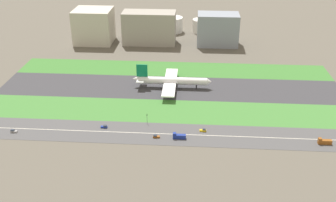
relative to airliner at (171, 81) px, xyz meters
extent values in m
plane|color=#5B564C|center=(-0.34, 0.00, -6.23)|extent=(800.00, 800.00, 0.00)
cube|color=#38383D|center=(-0.34, 0.00, -6.18)|extent=(280.00, 46.00, 0.10)
cube|color=#3D7A33|center=(-0.34, 41.00, -6.18)|extent=(280.00, 36.00, 0.10)
cube|color=#427F38|center=(-0.34, -41.00, -6.18)|extent=(280.00, 36.00, 0.10)
cube|color=#4C4C4F|center=(-0.34, -73.00, -6.18)|extent=(280.00, 28.00, 0.10)
cube|color=silver|center=(-0.34, -73.00, -6.13)|extent=(266.00, 0.50, 0.01)
cylinder|color=white|center=(1.68, 0.00, 0.07)|extent=(56.00, 6.00, 6.00)
cone|color=white|center=(31.68, 0.00, 0.07)|extent=(4.00, 5.70, 5.70)
cone|color=white|center=(-28.82, 0.00, 0.87)|extent=(5.00, 5.40, 5.40)
cube|color=#0C724C|center=(-23.32, 0.00, 8.07)|extent=(9.00, 0.80, 11.00)
cube|color=white|center=(-24.32, 0.00, 1.07)|extent=(6.00, 16.00, 0.60)
cube|color=white|center=(-0.32, 15.00, -1.13)|extent=(10.00, 26.00, 1.00)
cylinder|color=gray|center=(0.68, 9.00, -3.33)|extent=(5.00, 3.20, 3.20)
cube|color=white|center=(-0.32, -15.00, -1.13)|extent=(10.00, 26.00, 1.00)
cylinder|color=gray|center=(0.68, -9.00, -3.33)|extent=(5.00, 3.20, 3.20)
cylinder|color=black|center=(21.28, 0.00, -4.53)|extent=(1.00, 1.00, 3.20)
cylinder|color=black|center=(-2.32, 3.50, -4.53)|extent=(1.00, 1.00, 3.20)
cylinder|color=black|center=(-2.32, -3.50, -4.53)|extent=(1.00, 1.00, 3.20)
cube|color=brown|center=(-4.20, -78.00, -5.58)|extent=(4.40, 1.80, 1.10)
cube|color=#333D4C|center=(-5.00, -78.00, -4.58)|extent=(2.20, 1.66, 0.90)
cube|color=#99999E|center=(-99.34, -78.00, -5.58)|extent=(4.40, 1.80, 1.10)
cube|color=#333D4C|center=(-100.14, -78.00, -4.58)|extent=(2.20, 1.66, 0.90)
cube|color=brown|center=(102.66, -78.00, -4.73)|extent=(8.40, 2.50, 2.80)
cube|color=brown|center=(99.46, -78.00, -2.73)|extent=(2.00, 2.30, 1.20)
cube|color=yellow|center=(25.99, -68.00, -5.58)|extent=(4.40, 1.80, 1.10)
cube|color=#333D4C|center=(26.79, -68.00, -4.58)|extent=(2.20, 1.66, 0.90)
cube|color=navy|center=(-40.83, -68.00, -5.58)|extent=(4.40, 1.80, 1.10)
cube|color=#333D4C|center=(-40.03, -68.00, -4.58)|extent=(2.20, 1.66, 0.90)
cube|color=navy|center=(10.73, -78.00, -4.73)|extent=(8.40, 2.50, 2.80)
cube|color=navy|center=(7.53, -78.00, -2.73)|extent=(2.00, 2.30, 1.20)
cylinder|color=#4C4C51|center=(-12.34, -60.00, -3.13)|extent=(0.24, 0.24, 6.00)
cube|color=black|center=(-12.34, -60.00, 0.47)|extent=(0.36, 0.36, 1.20)
sphere|color=#19D826|center=(-12.34, -60.20, 0.77)|extent=(0.24, 0.24, 0.24)
cube|color=beige|center=(-90.34, 114.00, 11.74)|extent=(39.82, 35.79, 35.94)
cube|color=#9E998E|center=(-30.16, 114.00, 10.93)|extent=(56.05, 25.49, 34.32)
cube|color=gray|center=(42.80, 114.00, 10.51)|extent=(43.09, 26.57, 33.48)
cylinder|color=silver|center=(-8.10, 159.00, 2.37)|extent=(24.51, 24.51, 17.19)
cylinder|color=silver|center=(26.57, 159.00, 1.42)|extent=(21.67, 21.67, 15.30)
camera|label=1|loc=(18.48, -294.14, 129.79)|focal=42.02mm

